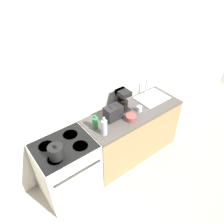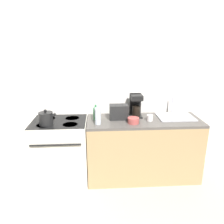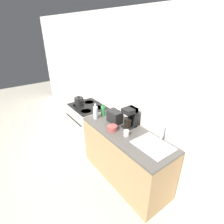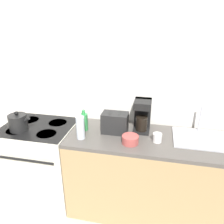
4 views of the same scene
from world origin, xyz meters
name	(u,v)px [view 1 (image 1 of 4)]	position (x,y,z in m)	size (l,w,h in m)	color
ground_plane	(116,180)	(0.00, 0.00, 0.00)	(12.00, 12.00, 0.00)	beige
wall_back	(87,90)	(0.00, 0.67, 1.30)	(8.00, 0.05, 2.60)	silver
stove	(68,168)	(-0.62, 0.31, 0.46)	(0.76, 0.66, 0.90)	silver
counter_block	(132,132)	(0.57, 0.31, 0.45)	(1.60, 0.62, 0.90)	tan
kettle	(56,152)	(-0.76, 0.20, 0.98)	(0.23, 0.18, 0.21)	black
toaster	(113,113)	(0.21, 0.36, 1.00)	(0.26, 0.16, 0.21)	black
coffee_maker	(122,99)	(0.47, 0.47, 1.07)	(0.16, 0.21, 0.33)	black
sink_tray	(152,97)	(1.04, 0.39, 0.91)	(0.51, 0.40, 0.28)	#B7B7BC
bottle_green	(95,123)	(-0.11, 0.34, 0.99)	(0.08, 0.08, 0.22)	#338C47
bottle_clear	(104,127)	(-0.08, 0.17, 1.01)	(0.08, 0.08, 0.28)	silver
cup_white	(139,109)	(0.64, 0.25, 0.94)	(0.08, 0.08, 0.08)	white
bowl	(131,118)	(0.39, 0.17, 0.93)	(0.15, 0.15, 0.08)	#B24C47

